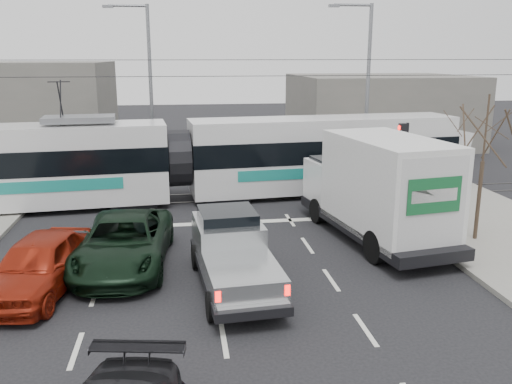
{
  "coord_description": "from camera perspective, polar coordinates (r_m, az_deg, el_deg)",
  "views": [
    {
      "loc": [
        -2.55,
        -14.27,
        6.37
      ],
      "look_at": [
        0.0,
        3.69,
        1.8
      ],
      "focal_mm": 38.0,
      "sensor_mm": 36.0,
      "label": 1
    }
  ],
  "objects": [
    {
      "name": "ground",
      "position": [
        15.83,
        1.9,
        -9.59
      ],
      "size": [
        120.0,
        120.0,
        0.0
      ],
      "primitive_type": "plane",
      "color": "black",
      "rests_on": "ground"
    },
    {
      "name": "rails",
      "position": [
        25.22,
        -2.02,
        -0.47
      ],
      "size": [
        60.0,
        1.6,
        0.03
      ],
      "primitive_type": "cube",
      "color": "#33302D",
      "rests_on": "ground"
    },
    {
      "name": "building_right",
      "position": [
        41.12,
        12.81,
        8.4
      ],
      "size": [
        12.0,
        10.0,
        5.0
      ],
      "primitive_type": "cube",
      "color": "slate",
      "rests_on": "ground"
    },
    {
      "name": "bare_tree",
      "position": [
        19.77,
        23.0,
        5.53
      ],
      "size": [
        2.4,
        2.4,
        5.0
      ],
      "color": "#47382B",
      "rests_on": "ground"
    },
    {
      "name": "traffic_signal",
      "position": [
        22.93,
        15.24,
        4.54
      ],
      "size": [
        0.44,
        0.44,
        3.6
      ],
      "color": "black",
      "rests_on": "ground"
    },
    {
      "name": "street_lamp_near",
      "position": [
        29.97,
        11.37,
        11.47
      ],
      "size": [
        2.38,
        0.25,
        9.0
      ],
      "color": "slate",
      "rests_on": "ground"
    },
    {
      "name": "street_lamp_far",
      "position": [
        30.34,
        -11.4,
        11.5
      ],
      "size": [
        2.38,
        0.25,
        9.0
      ],
      "color": "slate",
      "rests_on": "ground"
    },
    {
      "name": "catenary",
      "position": [
        24.53,
        -2.1,
        8.31
      ],
      "size": [
        60.0,
        0.2,
        7.0
      ],
      "color": "black",
      "rests_on": "ground"
    },
    {
      "name": "tram",
      "position": [
        24.29,
        -8.28,
        3.38
      ],
      "size": [
        26.28,
        4.96,
        5.34
      ],
      "rotation": [
        0.0,
        0.0,
        0.09
      ],
      "color": "silver",
      "rests_on": "ground"
    },
    {
      "name": "silver_pickup",
      "position": [
        15.46,
        -2.56,
        -6.22
      ],
      "size": [
        2.31,
        5.64,
        2.0
      ],
      "rotation": [
        0.0,
        0.0,
        0.08
      ],
      "color": "black",
      "rests_on": "ground"
    },
    {
      "name": "box_truck",
      "position": [
        19.33,
        12.68,
        0.27
      ],
      "size": [
        3.73,
        7.81,
        3.75
      ],
      "rotation": [
        0.0,
        0.0,
        0.16
      ],
      "color": "black",
      "rests_on": "ground"
    },
    {
      "name": "navy_pickup",
      "position": [
        22.68,
        10.91,
        0.11
      ],
      "size": [
        3.24,
        4.96,
        1.97
      ],
      "rotation": [
        0.0,
        0.0,
        0.36
      ],
      "color": "black",
      "rests_on": "ground"
    },
    {
      "name": "green_car",
      "position": [
        17.24,
        -13.72,
        -5.16
      ],
      "size": [
        3.04,
        5.87,
        1.58
      ],
      "primitive_type": "imported",
      "rotation": [
        0.0,
        0.0,
        -0.08
      ],
      "color": "black",
      "rests_on": "ground"
    },
    {
      "name": "red_car",
      "position": [
        16.14,
        -21.86,
        -7.09
      ],
      "size": [
        2.8,
        5.01,
        1.61
      ],
      "primitive_type": "imported",
      "rotation": [
        0.0,
        0.0,
        -0.2
      ],
      "color": "maroon",
      "rests_on": "ground"
    }
  ]
}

